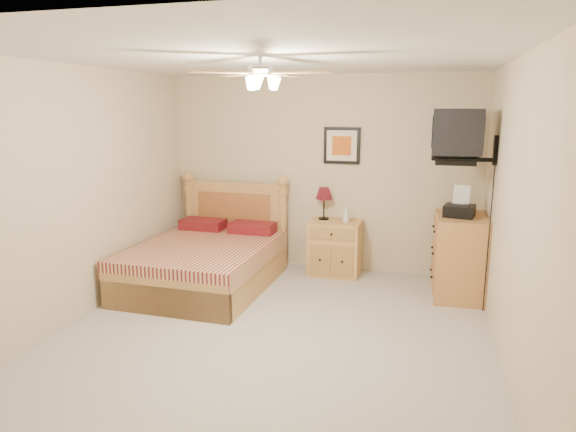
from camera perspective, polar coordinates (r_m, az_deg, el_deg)
floor at (r=4.90m, az=-2.01°, el=-13.32°), size 4.50×4.50×0.00m
ceiling at (r=4.45m, az=-2.26°, el=17.23°), size 4.00×4.50×0.04m
wall_back at (r=6.66m, az=3.67°, el=4.69°), size 4.00×0.04×2.50m
wall_front at (r=2.52m, az=-17.69°, el=-8.12°), size 4.00×0.04×2.50m
wall_left at (r=5.44m, az=-22.67°, el=2.15°), size 0.04×4.50×2.50m
wall_right at (r=4.36m, az=23.83°, el=-0.20°), size 0.04×4.50×2.50m
bed at (r=6.08m, az=-9.41°, el=-2.19°), size 1.52×1.96×1.24m
nightstand at (r=6.56m, az=5.24°, el=-3.53°), size 0.64×0.49×0.69m
table_lamp at (r=6.55m, az=4.02°, el=1.42°), size 0.25×0.25×0.42m
lotion_bottle at (r=6.40m, az=6.49°, el=0.23°), size 0.09×0.09×0.22m
framed_picture at (r=6.56m, az=6.01°, el=7.79°), size 0.46×0.04×0.46m
dresser at (r=6.06m, az=18.54°, el=-4.26°), size 0.57×0.80×0.92m
fax_machine at (r=5.88m, az=18.57°, el=1.53°), size 0.37×0.38×0.33m
magazine_lower at (r=6.21m, az=18.15°, el=0.64°), size 0.24×0.28×0.02m
magazine_upper at (r=6.24m, az=18.12°, el=0.89°), size 0.22×0.28×0.02m
wall_tv at (r=5.59m, az=19.81°, el=8.39°), size 0.56×0.46×0.58m
ceiling_fan at (r=4.25m, az=-3.08°, el=15.57°), size 1.14×1.14×0.28m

